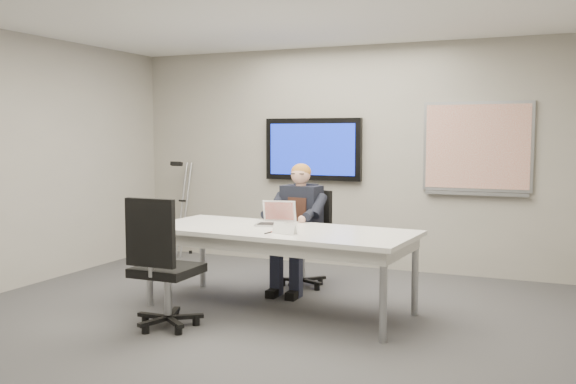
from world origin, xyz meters
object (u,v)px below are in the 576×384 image
at_px(seated_person, 295,240).
at_px(laptop, 276,219).
at_px(office_chair_near, 164,288).
at_px(conference_table, 279,238).
at_px(office_chair_far, 306,256).

height_order(seated_person, laptop, seated_person).
relative_size(office_chair_near, seated_person, 0.84).
distance_m(conference_table, seated_person, 0.81).
bearing_deg(office_chair_near, laptop, -115.12).
relative_size(office_chair_far, laptop, 2.85).
xyz_separation_m(conference_table, office_chair_near, (-0.67, -0.93, -0.34)).
bearing_deg(conference_table, laptop, 124.65).
bearing_deg(office_chair_far, seated_person, -71.00).
distance_m(seated_person, laptop, 0.62).
bearing_deg(laptop, seated_person, 79.71).
bearing_deg(office_chair_near, conference_table, -126.16).
height_order(conference_table, office_chair_far, office_chair_far).
bearing_deg(laptop, office_chair_near, -127.22).
relative_size(conference_table, laptop, 7.06).
bearing_deg(seated_person, office_chair_near, -99.98).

